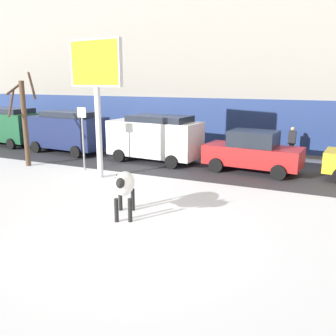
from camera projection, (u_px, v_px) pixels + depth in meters
name	position (u px, v px, depth m)	size (l,w,h in m)	color
ground_plane	(131.00, 239.00, 9.54)	(120.00, 120.00, 0.00)	white
road_strip	(226.00, 168.00, 17.26)	(60.00, 5.60, 0.01)	#333338
building_facade	(262.00, 37.00, 21.78)	(44.00, 6.10, 13.00)	gray
cow_holstein	(124.00, 184.00, 10.87)	(1.19, 1.89, 1.54)	silver
billboard	(96.00, 72.00, 14.55)	(2.53, 0.49, 5.56)	silver
car_darkgreen_van	(7.00, 125.00, 23.11)	(4.73, 2.39, 2.32)	#194C2D
car_navy_van	(67.00, 130.00, 20.66)	(4.73, 2.39, 2.32)	#19234C
car_white_van	(155.00, 137.00, 18.29)	(4.73, 2.39, 2.32)	white
car_red_sedan	(253.00, 152.00, 16.32)	(4.32, 2.23, 1.84)	red
pedestrian_near_billboard	(292.00, 144.00, 18.49)	(0.36, 0.24, 1.73)	#282833
pedestrian_by_cars	(172.00, 136.00, 21.19)	(0.36, 0.24, 1.73)	#282833
bare_tree_right_lot	(24.00, 119.00, 17.18)	(1.49, 1.48, 4.35)	#4C3828
street_sign	(83.00, 133.00, 16.51)	(0.44, 0.08, 2.82)	gray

